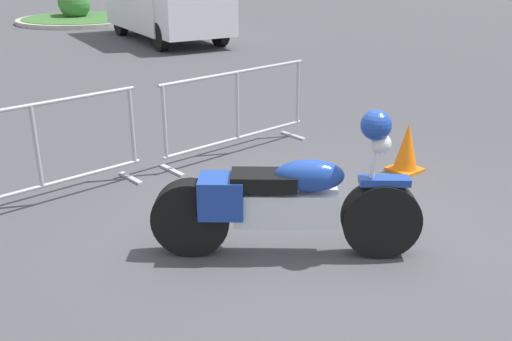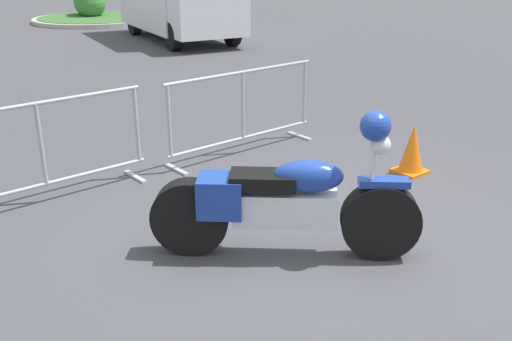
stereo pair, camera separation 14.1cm
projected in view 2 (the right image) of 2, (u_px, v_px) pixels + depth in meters
The scene contains 6 objects.
ground_plane at pixel (323, 241), 5.17m from camera, with size 120.00×120.00×0.00m, color #424247.
motorcycle at pixel (285, 202), 4.77m from camera, with size 1.86×1.61×1.29m.
crowd_barrier_near at pixel (42, 151), 5.77m from camera, with size 2.26×0.54×1.07m.
crowd_barrier_far at pixel (243, 111), 7.18m from camera, with size 2.26×0.54×1.07m.
planter_island at pixel (93, 11), 20.72m from camera, with size 4.43×4.43×1.19m.
traffic_cone at pixel (412, 149), 6.64m from camera, with size 0.34×0.34×0.59m.
Camera 2 is at (-3.26, -3.27, 2.48)m, focal length 40.00 mm.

